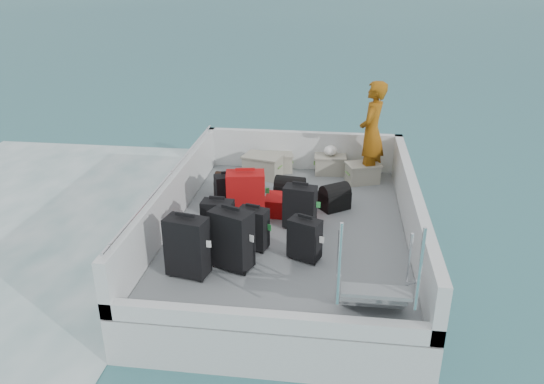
% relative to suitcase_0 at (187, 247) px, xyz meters
% --- Properties ---
extents(ground, '(160.00, 160.00, 0.00)m').
position_rel_suitcase_0_xyz_m(ground, '(1.09, 1.50, -1.00)').
color(ground, '#194959').
rests_on(ground, ground).
extents(ferry_hull, '(3.60, 5.00, 0.60)m').
position_rel_suitcase_0_xyz_m(ferry_hull, '(1.09, 1.50, -0.70)').
color(ferry_hull, silver).
rests_on(ferry_hull, ground).
extents(deck, '(3.30, 4.70, 0.02)m').
position_rel_suitcase_0_xyz_m(deck, '(1.09, 1.50, -0.39)').
color(deck, slate).
rests_on(deck, ferry_hull).
extents(deck_fittings, '(3.60, 5.00, 0.90)m').
position_rel_suitcase_0_xyz_m(deck_fittings, '(1.44, 1.18, -0.01)').
color(deck_fittings, silver).
rests_on(deck_fittings, deck).
extents(suitcase_0, '(0.54, 0.38, 0.77)m').
position_rel_suitcase_0_xyz_m(suitcase_0, '(0.00, 0.00, 0.00)').
color(suitcase_0, black).
rests_on(suitcase_0, deck).
extents(suitcase_1, '(0.43, 0.26, 0.63)m').
position_rel_suitcase_0_xyz_m(suitcase_1, '(0.19, 0.83, -0.07)').
color(suitcase_1, black).
rests_on(suitcase_1, deck).
extents(suitcase_2, '(0.46, 0.38, 0.57)m').
position_rel_suitcase_0_xyz_m(suitcase_2, '(0.10, 1.92, -0.10)').
color(suitcase_2, black).
rests_on(suitcase_2, deck).
extents(suitcase_3, '(0.58, 0.47, 0.77)m').
position_rel_suitcase_0_xyz_m(suitcase_3, '(0.50, 0.25, 0.00)').
color(suitcase_3, black).
rests_on(suitcase_3, deck).
extents(suitcase_4, '(0.44, 0.32, 0.58)m').
position_rel_suitcase_0_xyz_m(suitcase_4, '(0.68, 0.75, -0.09)').
color(suitcase_4, black).
rests_on(suitcase_4, deck).
extents(suitcase_5, '(0.60, 0.42, 0.76)m').
position_rel_suitcase_0_xyz_m(suitcase_5, '(0.44, 1.58, -0.00)').
color(suitcase_5, '#A10C0E').
rests_on(suitcase_5, deck).
extents(suitcase_6, '(0.46, 0.38, 0.56)m').
position_rel_suitcase_0_xyz_m(suitcase_6, '(1.38, 0.57, -0.10)').
color(suitcase_6, black).
rests_on(suitcase_6, deck).
extents(suitcase_7, '(0.49, 0.33, 0.64)m').
position_rel_suitcase_0_xyz_m(suitcase_7, '(1.25, 1.45, -0.06)').
color(suitcase_7, black).
rests_on(suitcase_7, deck).
extents(suitcase_8, '(0.73, 0.51, 0.27)m').
position_rel_suitcase_0_xyz_m(suitcase_8, '(1.03, 1.89, -0.25)').
color(suitcase_8, '#A10C0E').
rests_on(suitcase_8, deck).
extents(duffel_0, '(0.55, 0.32, 0.32)m').
position_rel_suitcase_0_xyz_m(duffel_0, '(0.06, 2.44, -0.22)').
color(duffel_0, black).
rests_on(duffel_0, deck).
extents(duffel_1, '(0.51, 0.37, 0.32)m').
position_rel_suitcase_0_xyz_m(duffel_1, '(1.02, 2.38, -0.22)').
color(duffel_1, black).
rests_on(duffel_1, deck).
extents(duffel_2, '(0.53, 0.50, 0.32)m').
position_rel_suitcase_0_xyz_m(duffel_2, '(1.74, 2.17, -0.22)').
color(duffel_2, black).
rests_on(duffel_2, deck).
extents(crate_0, '(0.71, 0.57, 0.38)m').
position_rel_suitcase_0_xyz_m(crate_0, '(0.43, 3.38, -0.20)').
color(crate_0, '#9C9A88').
rests_on(crate_0, deck).
extents(crate_1, '(0.58, 0.46, 0.31)m').
position_rel_suitcase_0_xyz_m(crate_1, '(0.65, 3.68, -0.23)').
color(crate_1, '#9C9A88').
rests_on(crate_1, deck).
extents(crate_2, '(0.55, 0.39, 0.32)m').
position_rel_suitcase_0_xyz_m(crate_2, '(1.62, 3.70, -0.22)').
color(crate_2, '#9C9A88').
rests_on(crate_2, deck).
extents(crate_3, '(0.62, 0.52, 0.32)m').
position_rel_suitcase_0_xyz_m(crate_3, '(2.20, 3.33, -0.22)').
color(crate_3, '#9C9A88').
rests_on(crate_3, deck).
extents(yellow_bag, '(0.28, 0.26, 0.22)m').
position_rel_suitcase_0_xyz_m(yellow_bag, '(2.36, 3.70, -0.27)').
color(yellow_bag, yellow).
rests_on(yellow_bag, deck).
extents(white_bag, '(0.24, 0.24, 0.18)m').
position_rel_suitcase_0_xyz_m(white_bag, '(1.62, 3.70, 0.03)').
color(white_bag, white).
rests_on(white_bag, crate_2).
extents(passenger, '(0.61, 0.75, 1.77)m').
position_rel_suitcase_0_xyz_m(passenger, '(2.31, 3.41, 0.50)').
color(passenger, '#C66F12').
rests_on(passenger, deck).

